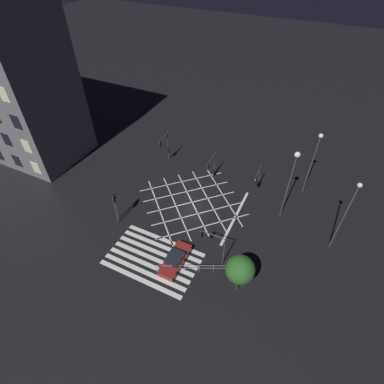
% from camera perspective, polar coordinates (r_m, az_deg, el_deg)
% --- Properties ---
extents(ground_plane, '(200.00, 200.00, 0.00)m').
position_cam_1_polar(ground_plane, '(38.24, 0.00, -1.95)').
color(ground_plane, black).
extents(road_markings, '(14.47, 19.72, 0.01)m').
position_cam_1_polar(road_markings, '(34.55, -3.93, -8.46)').
color(road_markings, silver).
rests_on(road_markings, ground_plane).
extents(traffic_light_median_north, '(0.36, 2.76, 3.65)m').
position_cam_1_polar(traffic_light_median_north, '(39.85, 3.54, 5.22)').
color(traffic_light_median_north, '#424244').
rests_on(traffic_light_median_north, ground_plane).
extents(traffic_light_nw_cross, '(0.36, 2.43, 4.60)m').
position_cam_1_polar(traffic_light_nw_cross, '(42.77, -5.40, 9.11)').
color(traffic_light_nw_cross, '#424244').
rests_on(traffic_light_nw_cross, ground_plane).
extents(traffic_light_se_main, '(2.78, 0.36, 4.06)m').
position_cam_1_polar(traffic_light_se_main, '(30.37, 3.72, -9.18)').
color(traffic_light_se_main, '#424244').
rests_on(traffic_light_se_main, ground_plane).
extents(traffic_light_ne_cross, '(0.36, 2.40, 3.55)m').
position_cam_1_polar(traffic_light_ne_cross, '(38.73, 12.29, 2.73)').
color(traffic_light_ne_cross, '#424244').
rests_on(traffic_light_ne_cross, ground_plane).
extents(traffic_light_sw_main, '(0.39, 0.36, 4.33)m').
position_cam_1_polar(traffic_light_sw_main, '(35.15, -14.42, -1.57)').
color(traffic_light_sw_main, '#424244').
rests_on(traffic_light_sw_main, ground_plane).
extents(traffic_light_sw_cross, '(0.36, 0.39, 4.17)m').
position_cam_1_polar(traffic_light_sw_cross, '(34.89, -14.54, -2.25)').
color(traffic_light_sw_cross, '#424244').
rests_on(traffic_light_sw_cross, ground_plane).
extents(street_lamp_east, '(0.54, 0.54, 8.80)m').
position_cam_1_polar(street_lamp_east, '(38.69, 22.47, 7.06)').
color(street_lamp_east, '#424244').
rests_on(street_lamp_east, ground_plane).
extents(street_lamp_west, '(0.63, 0.63, 9.29)m').
position_cam_1_polar(street_lamp_west, '(33.64, 18.72, 4.14)').
color(street_lamp_west, '#424244').
rests_on(street_lamp_west, ground_plane).
extents(street_lamp_far, '(0.47, 0.47, 9.19)m').
position_cam_1_polar(street_lamp_far, '(32.75, 27.68, -2.58)').
color(street_lamp_far, '#424244').
rests_on(street_lamp_far, ground_plane).
extents(street_tree_near, '(2.75, 2.75, 4.80)m').
position_cam_1_polar(street_tree_near, '(28.21, 9.15, -14.36)').
color(street_tree_near, '#38281C').
rests_on(street_tree_near, ground_plane).
extents(waiting_car, '(1.73, 4.55, 1.34)m').
position_cam_1_polar(waiting_car, '(31.90, -3.20, -12.72)').
color(waiting_car, maroon).
rests_on(waiting_car, ground_plane).
extents(pedestrian_railing, '(6.64, 3.23, 1.05)m').
position_cam_1_polar(pedestrian_railing, '(31.25, 0.00, -14.21)').
color(pedestrian_railing, '#B7B7BC').
rests_on(pedestrian_railing, ground_plane).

